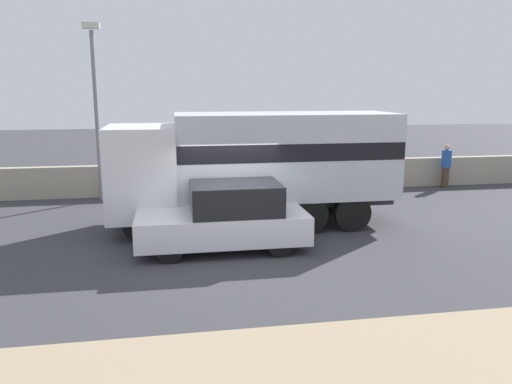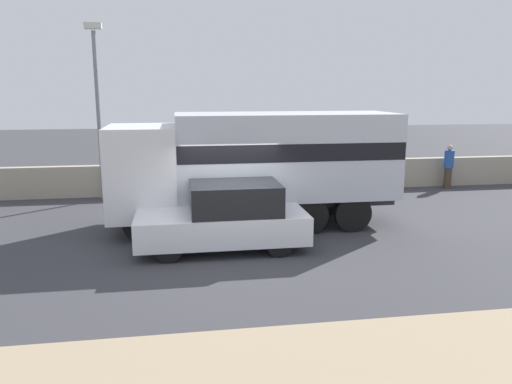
{
  "view_description": "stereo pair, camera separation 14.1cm",
  "coord_description": "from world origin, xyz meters",
  "px_view_note": "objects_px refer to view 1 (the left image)",
  "views": [
    {
      "loc": [
        -1.49,
        -11.4,
        3.87
      ],
      "look_at": [
        0.7,
        1.31,
        1.2
      ],
      "focal_mm": 35.0,
      "sensor_mm": 36.0,
      "label": 1
    },
    {
      "loc": [
        -1.35,
        -11.43,
        3.87
      ],
      "look_at": [
        0.7,
        1.31,
        1.2
      ],
      "focal_mm": 35.0,
      "sensor_mm": 36.0,
      "label": 2
    }
  ],
  "objects_px": {
    "street_lamp": "(96,98)",
    "box_truck": "(257,160)",
    "car_hatchback": "(226,218)",
    "pedestrian": "(446,165)"
  },
  "relations": [
    {
      "from": "box_truck",
      "to": "pedestrian",
      "type": "bearing_deg",
      "value": -152.79
    },
    {
      "from": "car_hatchback",
      "to": "pedestrian",
      "type": "distance_m",
      "value": 11.41
    },
    {
      "from": "box_truck",
      "to": "street_lamp",
      "type": "bearing_deg",
      "value": -41.59
    },
    {
      "from": "street_lamp",
      "to": "car_hatchback",
      "type": "bearing_deg",
      "value": -59.29
    },
    {
      "from": "box_truck",
      "to": "pedestrian",
      "type": "relative_size",
      "value": 4.63
    },
    {
      "from": "box_truck",
      "to": "car_hatchback",
      "type": "height_order",
      "value": "box_truck"
    },
    {
      "from": "car_hatchback",
      "to": "pedestrian",
      "type": "bearing_deg",
      "value": -146.25
    },
    {
      "from": "street_lamp",
      "to": "box_truck",
      "type": "relative_size",
      "value": 0.76
    },
    {
      "from": "box_truck",
      "to": "car_hatchback",
      "type": "bearing_deg",
      "value": 61.63
    },
    {
      "from": "street_lamp",
      "to": "pedestrian",
      "type": "height_order",
      "value": "street_lamp"
    }
  ]
}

